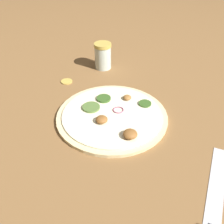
# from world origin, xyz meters

# --- Properties ---
(ground_plane) EXTENTS (3.00, 3.00, 0.00)m
(ground_plane) POSITION_xyz_m (0.00, 0.00, 0.00)
(ground_plane) COLOR brown
(pizza) EXTENTS (0.33, 0.33, 0.03)m
(pizza) POSITION_xyz_m (0.00, -0.00, 0.01)
(pizza) COLOR beige
(pizza) RESTS_ON ground_plane
(spice_jar) EXTENTS (0.07, 0.07, 0.10)m
(spice_jar) POSITION_xyz_m (-0.12, 0.30, 0.05)
(spice_jar) COLOR silver
(spice_jar) RESTS_ON ground_plane
(loose_cap) EXTENTS (0.04, 0.04, 0.01)m
(loose_cap) POSITION_xyz_m (-0.21, 0.16, 0.00)
(loose_cap) COLOR gold
(loose_cap) RESTS_ON ground_plane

